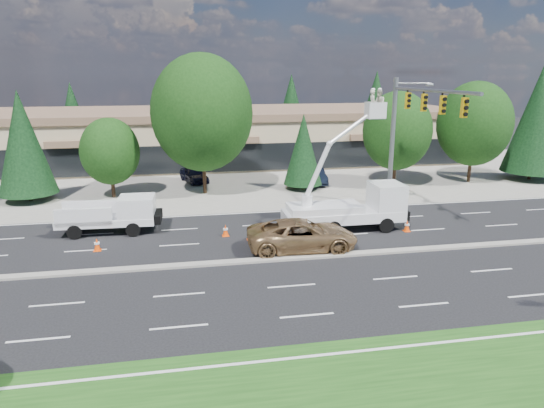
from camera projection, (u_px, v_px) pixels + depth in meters
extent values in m
plane|color=black|center=(278.00, 260.00, 24.91)|extent=(140.00, 140.00, 0.00)
cube|color=gray|center=(236.00, 179.00, 43.89)|extent=(140.00, 22.00, 0.01)
cube|color=gray|center=(278.00, 259.00, 24.90)|extent=(120.00, 0.55, 0.12)
cube|color=tan|center=(225.00, 137.00, 52.73)|extent=(50.00, 15.00, 5.00)
cube|color=brown|center=(225.00, 112.00, 52.03)|extent=(50.40, 15.40, 0.70)
cube|color=black|center=(233.00, 158.00, 45.82)|extent=(48.00, 0.12, 2.60)
cylinder|color=#332114|center=(30.00, 196.00, 36.27)|extent=(0.26, 0.26, 0.80)
cone|color=black|center=(23.00, 143.00, 35.22)|extent=(4.15, 4.15, 7.57)
cylinder|color=#332114|center=(113.00, 185.00, 37.15)|extent=(0.28, 0.28, 1.98)
ellipsoid|color=black|center=(110.00, 151.00, 36.47)|extent=(4.40, 4.40, 5.06)
cylinder|color=#332114|center=(204.00, 172.00, 38.17)|extent=(0.28, 0.28, 3.50)
ellipsoid|color=black|center=(202.00, 113.00, 36.96)|extent=(7.79, 7.79, 8.95)
cylinder|color=#332114|center=(303.00, 184.00, 39.91)|extent=(0.26, 0.26, 0.80)
cone|color=black|center=(303.00, 149.00, 39.14)|extent=(3.14, 3.14, 5.73)
cylinder|color=#332114|center=(394.00, 170.00, 41.07)|extent=(0.28, 0.28, 2.56)
ellipsoid|color=black|center=(397.00, 131.00, 40.19)|extent=(5.69, 5.69, 6.55)
cylinder|color=#332114|center=(470.00, 166.00, 42.25)|extent=(0.28, 0.28, 2.81)
ellipsoid|color=black|center=(474.00, 124.00, 41.29)|extent=(6.24, 6.24, 7.18)
cylinder|color=#332114|center=(529.00, 175.00, 43.56)|extent=(0.26, 0.26, 0.80)
cone|color=black|center=(537.00, 118.00, 42.23)|extent=(5.14, 5.14, 9.39)
cylinder|color=#332114|center=(76.00, 145.00, 61.54)|extent=(0.26, 0.26, 0.80)
cone|color=black|center=(73.00, 113.00, 60.50)|extent=(4.14, 4.14, 7.56)
cylinder|color=#332114|center=(187.00, 142.00, 63.97)|extent=(0.26, 0.26, 0.80)
cone|color=black|center=(186.00, 104.00, 62.66)|extent=(5.11, 5.11, 9.34)
cylinder|color=#332114|center=(291.00, 140.00, 66.40)|extent=(0.26, 0.26, 0.80)
cone|color=black|center=(291.00, 106.00, 65.22)|extent=(4.63, 4.63, 8.46)
cylinder|color=#332114|center=(374.00, 138.00, 68.49)|extent=(0.26, 0.26, 0.80)
cone|color=black|center=(376.00, 104.00, 67.24)|extent=(4.84, 4.84, 8.85)
cylinder|color=gray|center=(392.00, 143.00, 34.20)|extent=(0.32, 0.32, 9.00)
cylinder|color=gray|center=(432.00, 90.00, 28.45)|extent=(0.20, 10.00, 0.20)
cylinder|color=gray|center=(414.00, 83.00, 33.34)|extent=(2.60, 0.12, 0.12)
cube|color=gold|center=(408.00, 101.00, 31.50)|extent=(0.32, 0.22, 1.05)
cube|color=gold|center=(424.00, 103.00, 29.41)|extent=(0.32, 0.22, 1.05)
cube|color=gold|center=(443.00, 105.00, 27.32)|extent=(0.32, 0.22, 1.05)
cube|color=gold|center=(464.00, 108.00, 25.23)|extent=(0.32, 0.22, 1.05)
cube|color=white|center=(107.00, 220.00, 28.99)|extent=(5.70, 2.27, 0.42)
cube|color=white|center=(137.00, 208.00, 29.06)|extent=(2.14, 2.09, 1.41)
cube|color=black|center=(147.00, 205.00, 29.10)|extent=(0.14, 1.78, 0.94)
cube|color=white|center=(90.00, 209.00, 29.56)|extent=(3.20, 0.40, 1.03)
cube|color=white|center=(83.00, 217.00, 27.86)|extent=(3.20, 0.40, 1.03)
cube|color=white|center=(343.00, 215.00, 29.50)|extent=(7.34, 2.23, 0.64)
cube|color=white|center=(386.00, 198.00, 29.74)|extent=(1.84, 2.16, 1.83)
cube|color=black|center=(397.00, 195.00, 29.82)|extent=(0.08, 1.83, 1.10)
cube|color=white|center=(325.00, 208.00, 29.16)|extent=(4.40, 2.12, 0.46)
cylinder|color=white|center=(307.00, 201.00, 28.83)|extent=(0.64, 0.64, 0.73)
cube|color=white|center=(375.00, 110.00, 28.15)|extent=(1.01, 0.83, 0.99)
imported|color=beige|center=(372.00, 104.00, 28.02)|extent=(0.38, 0.58, 1.58)
imported|color=beige|center=(379.00, 104.00, 28.09)|extent=(0.60, 0.77, 1.58)
ellipsoid|color=white|center=(373.00, 89.00, 27.81)|extent=(0.24, 0.24, 0.16)
ellipsoid|color=white|center=(380.00, 89.00, 27.88)|extent=(0.24, 0.24, 0.16)
cube|color=#FF4A08|center=(98.00, 250.00, 26.23)|extent=(0.40, 0.40, 0.03)
cone|color=#FF4A08|center=(97.00, 244.00, 26.14)|extent=(0.36, 0.36, 0.70)
cylinder|color=white|center=(97.00, 243.00, 26.12)|extent=(0.29, 0.29, 0.10)
cube|color=#FF4A08|center=(226.00, 236.00, 28.59)|extent=(0.40, 0.40, 0.03)
cone|color=#FF4A08|center=(225.00, 230.00, 28.50)|extent=(0.36, 0.36, 0.70)
cylinder|color=white|center=(225.00, 229.00, 28.48)|extent=(0.29, 0.29, 0.10)
cube|color=#FF4A08|center=(250.00, 240.00, 27.92)|extent=(0.40, 0.40, 0.03)
cone|color=#FF4A08|center=(250.00, 234.00, 27.83)|extent=(0.36, 0.36, 0.70)
cylinder|color=white|center=(250.00, 233.00, 27.81)|extent=(0.29, 0.29, 0.10)
cube|color=#FF4A08|center=(407.00, 231.00, 29.42)|extent=(0.40, 0.40, 0.03)
cone|color=#FF4A08|center=(407.00, 226.00, 29.33)|extent=(0.36, 0.36, 0.70)
cylinder|color=white|center=(407.00, 225.00, 29.31)|extent=(0.29, 0.29, 0.10)
imported|color=#9B774B|center=(302.00, 235.00, 26.20)|extent=(6.07, 2.99, 1.66)
imported|color=black|center=(194.00, 175.00, 42.41)|extent=(2.81, 4.26, 1.35)
imported|color=black|center=(314.00, 175.00, 42.00)|extent=(1.73, 4.45, 1.44)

